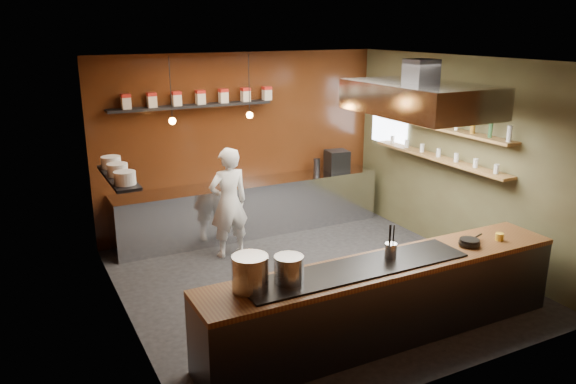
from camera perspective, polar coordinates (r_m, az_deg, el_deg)
floor at (r=7.88m, az=2.72°, el=-9.11°), size 5.00×5.00×0.00m
back_wall at (r=9.54m, az=-4.65°, el=4.97°), size 5.00×0.00×5.00m
left_wall at (r=6.52m, az=-16.55°, el=-1.18°), size 0.00×5.00×5.00m
right_wall at (r=8.84m, az=17.10°, el=3.35°), size 0.00×5.00×5.00m
ceiling at (r=7.11m, az=3.05°, el=13.24°), size 5.00×5.00×0.00m
window_pane at (r=10.00m, az=10.32°, el=7.62°), size 0.00×1.00×1.00m
prep_counter at (r=9.52m, az=-3.74°, el=-1.59°), size 4.60×0.65×0.90m
pass_counter at (r=6.48m, az=9.90°, el=-10.74°), size 4.40×0.72×0.94m
tin_shelf at (r=8.99m, az=-9.77°, el=8.60°), size 2.60×0.26×0.04m
plate_shelf at (r=7.48m, az=-16.87°, el=1.44°), size 0.30×1.40×0.04m
bottle_shelf_upper at (r=8.86m, az=15.23°, el=6.31°), size 0.26×2.80×0.04m
bottle_shelf_lower at (r=8.95m, az=15.01°, el=3.35°), size 0.26×2.80×0.04m
extractor_hood at (r=7.58m, az=13.20°, el=9.28°), size 1.20×2.00×0.72m
pendant_left at (r=8.23m, az=-11.68°, el=7.43°), size 0.10×0.10×0.95m
pendant_right at (r=8.62m, az=-3.93°, el=8.14°), size 0.10×0.10×0.95m
storage_tins at (r=9.02m, az=-8.89°, el=9.51°), size 2.43×0.13×0.22m
plate_stacks at (r=7.46m, az=-16.93°, el=2.18°), size 0.26×1.16×0.16m
bottles at (r=8.84m, az=15.30°, el=7.20°), size 0.06×2.66×0.24m
wine_glasses at (r=8.94m, az=15.05°, el=3.88°), size 0.07×2.37×0.13m
stockpot_large at (r=5.50m, az=-3.87°, el=-8.17°), size 0.44×0.44×0.35m
stockpot_small at (r=5.64m, az=0.08°, el=-7.86°), size 0.37×0.37×0.28m
utensil_crock at (r=6.32m, az=10.39°, el=-5.89°), size 0.15×0.15×0.17m
frying_pan at (r=6.96m, az=17.98°, el=-4.81°), size 0.41×0.25×0.06m
butter_jar at (r=7.25m, az=20.69°, el=-4.28°), size 0.12×0.12×0.09m
espresso_machine at (r=10.08m, az=5.00°, el=3.18°), size 0.42×0.40×0.37m
chef at (r=8.49m, az=-6.05°, el=-1.09°), size 0.64×0.44×1.70m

